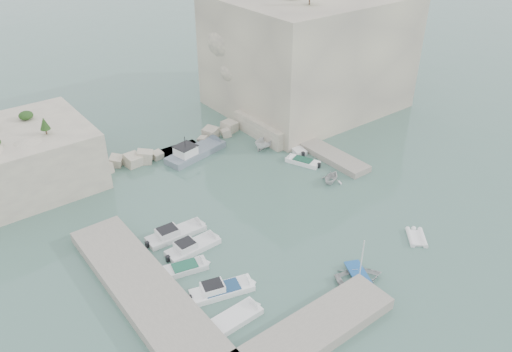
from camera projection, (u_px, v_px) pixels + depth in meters
ground at (290, 223)px, 52.77m from camera, size 400.00×400.00×0.00m
cliff_east at (308, 52)px, 75.97m from camera, size 26.00×22.00×17.00m
cliff_terrace at (277, 123)px, 71.12m from camera, size 8.00×10.00×2.50m
outcrop_west at (19, 159)px, 57.56m from camera, size 16.00×14.00×7.00m
quay_west at (149, 295)px, 42.97m from camera, size 5.00×24.00×1.10m
quay_south at (298, 341)px, 38.79m from camera, size 18.00×4.00×1.10m
ledge_east at (318, 149)px, 66.38m from camera, size 3.00×16.00×0.80m
breakwater at (178, 144)px, 66.85m from camera, size 28.00×3.00×1.40m
motorboat_a at (176, 236)px, 50.97m from camera, size 6.78×2.26×1.40m
motorboat_b at (193, 249)px, 49.14m from camera, size 6.06×2.16×1.40m
motorboat_c at (185, 270)px, 46.53m from camera, size 4.83×2.67×0.70m
motorboat_d at (222, 293)px, 44.04m from camera, size 6.46×3.42×1.40m
motorboat_e at (237, 319)px, 41.39m from camera, size 4.77×2.08×0.70m
rowboat at (359, 279)px, 45.47m from camera, size 5.34×4.71×0.92m
inflatable_dinghy at (416, 239)px, 50.56m from camera, size 3.33×3.47×0.44m
tender_east_a at (331, 182)px, 59.91m from camera, size 3.93×3.70×1.65m
tender_east_b at (303, 163)px, 63.77m from camera, size 3.31×4.99×0.70m
tender_east_c at (295, 149)px, 67.03m from camera, size 2.36×4.79×0.70m
tender_east_d at (267, 146)px, 67.77m from camera, size 4.90×2.83×1.78m
work_boat at (196, 155)px, 65.62m from camera, size 9.82×4.70×2.20m
rowboat_mast at (362, 258)px, 44.15m from camera, size 0.10×0.10×4.20m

